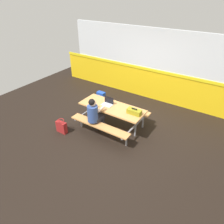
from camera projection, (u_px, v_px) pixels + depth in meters
name	position (u px, v px, depth m)	size (l,w,h in m)	color
ground_plane	(113.00, 127.00, 6.38)	(10.00, 10.00, 0.02)	black
accent_backdrop	(150.00, 66.00, 7.49)	(8.00, 0.14, 2.60)	yellow
picnic_table_main	(112.00, 111.00, 6.09)	(1.98, 1.56, 0.74)	tan
student_nearer	(94.00, 114.00, 5.73)	(0.36, 0.53, 1.21)	#2D2D38
laptop_silver	(108.00, 103.00, 6.09)	(0.32, 0.22, 0.22)	silver
toolbox_grey	(134.00, 112.00, 5.62)	(0.40, 0.18, 0.18)	olive
backpack_dark	(101.00, 97.00, 7.62)	(0.30, 0.22, 0.44)	#1E47B2
tote_bag_bright	(62.00, 127.00, 6.07)	(0.34, 0.21, 0.43)	maroon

